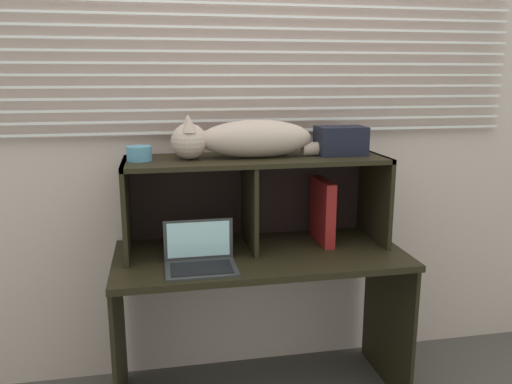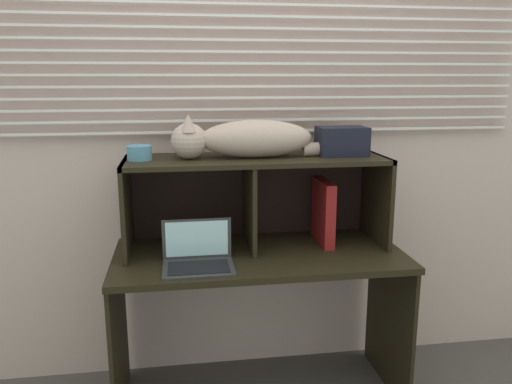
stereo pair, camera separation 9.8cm
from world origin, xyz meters
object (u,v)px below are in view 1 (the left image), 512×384
Objects in this scene: binder_upright at (322,211)px; storage_box at (341,141)px; cat at (246,139)px; small_basket at (139,154)px; laptop at (200,258)px; book_stack at (182,245)px.

storage_box is (0.08, 0.00, 0.35)m from binder_upright.
small_basket is at bearing 180.00° from cat.
laptop reaches higher than book_stack.
cat is 0.59m from laptop.
cat is at bearing 43.92° from laptop.
laptop is at bearing -43.90° from small_basket.
book_stack is at bearing 106.28° from laptop.
binder_upright is at bearing 20.54° from laptop.
storage_box is at bearing 0.00° from binder_upright.
laptop is at bearing -161.67° from storage_box.
laptop is 0.88m from storage_box.
binder_upright is 0.36m from storage_box.
binder_upright reaches higher than laptop.
small_basket reaches higher than book_stack.
laptop is at bearing -136.08° from cat.
laptop is 0.24m from book_stack.
cat is 0.59m from book_stack.
laptop is 1.31× the size of storage_box.
small_basket is at bearing -179.89° from book_stack.
book_stack is at bearing 179.97° from storage_box.
storage_box reaches higher than binder_upright.
storage_box is at bearing 18.33° from laptop.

